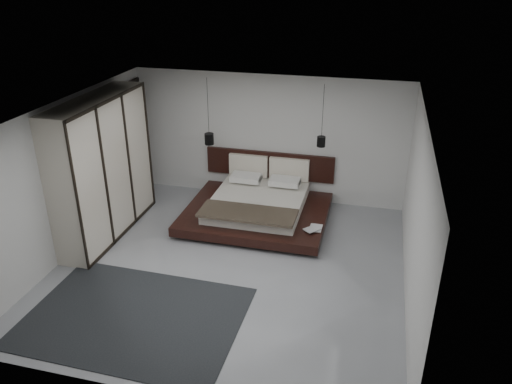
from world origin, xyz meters
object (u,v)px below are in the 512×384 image
(pendant_left, at_px, (209,139))
(pendant_right, at_px, (321,141))
(lattice_screen, at_px, (134,140))
(wardrobe, at_px, (102,168))
(rug, at_px, (135,317))
(bed, at_px, (258,205))

(pendant_left, bearing_deg, pendant_right, 0.00)
(lattice_screen, distance_m, pendant_right, 4.19)
(wardrobe, bearing_deg, pendant_right, 23.87)
(lattice_screen, xyz_separation_m, wardrobe, (0.25, -1.82, 0.06))
(pendant_left, bearing_deg, lattice_screen, 177.45)
(pendant_left, xyz_separation_m, pendant_right, (2.38, 0.00, 0.15))
(lattice_screen, xyz_separation_m, rug, (1.94, -4.15, -1.29))
(pendant_right, height_order, wardrobe, pendant_right)
(bed, relative_size, rug, 0.89)
(lattice_screen, xyz_separation_m, pendant_right, (4.18, -0.08, 0.35))
(bed, bearing_deg, wardrobe, -155.10)
(bed, height_order, pendant_right, pendant_right)
(bed, height_order, wardrobe, wardrobe)
(bed, bearing_deg, rug, -106.22)
(lattice_screen, distance_m, bed, 3.20)
(pendant_left, height_order, wardrobe, pendant_left)
(rug, bearing_deg, pendant_right, 61.21)
(wardrobe, height_order, rug, wardrobe)
(lattice_screen, bearing_deg, bed, -10.37)
(pendant_right, xyz_separation_m, wardrobe, (-3.92, -1.74, -0.29))
(lattice_screen, height_order, pendant_right, pendant_right)
(pendant_left, height_order, rug, pendant_left)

